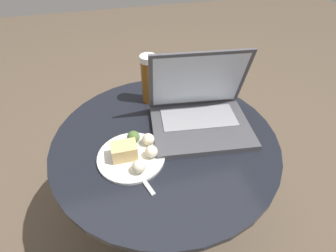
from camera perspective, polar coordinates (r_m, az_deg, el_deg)
The scene contains 7 objects.
ground_plane at distance 1.25m, azimuth -0.46°, elevation -19.19°, with size 6.00×6.00×0.00m, color brown.
table at distance 0.95m, azimuth -0.58°, elevation -7.91°, with size 0.73×0.73×0.50m.
napkin at distance 0.82m, azimuth -8.77°, elevation -5.81°, with size 0.14×0.10×0.00m.
laptop at distance 0.89m, azimuth 6.93°, elevation 3.24°, with size 0.35×0.29×0.26m.
beer_glass at distance 0.97m, azimuth -4.14°, elevation 10.10°, with size 0.06×0.06×0.19m.
snack_plate at distance 0.79m, azimuth -7.63°, elevation -5.80°, with size 0.20×0.20×0.06m.
fork at distance 0.77m, azimuth -6.72°, elevation -9.72°, with size 0.07×0.16×0.01m.
Camera 1 is at (-0.14, -0.60, 1.09)m, focal length 28.00 mm.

